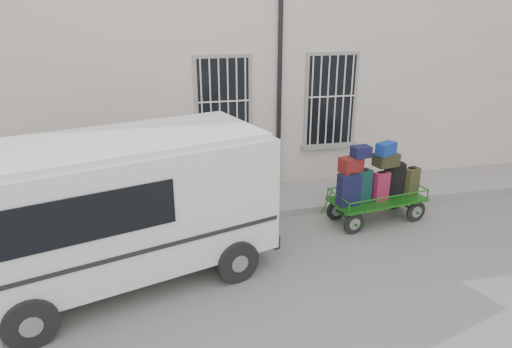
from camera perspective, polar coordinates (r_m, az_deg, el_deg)
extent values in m
plane|color=slate|center=(9.05, 1.95, -9.36)|extent=(80.00, 80.00, 0.00)
cube|color=beige|center=(13.32, -4.23, 13.93)|extent=(24.00, 5.00, 6.00)
cylinder|color=black|center=(11.05, 2.97, 11.59)|extent=(0.11, 0.11, 5.60)
cube|color=black|center=(10.92, -4.07, 8.52)|extent=(1.20, 0.08, 2.20)
cube|color=gray|center=(11.19, -3.91, 2.68)|extent=(1.45, 0.22, 0.12)
cube|color=black|center=(11.64, 9.32, 9.05)|extent=(1.20, 0.08, 2.20)
cube|color=gray|center=(11.90, 9.04, 3.55)|extent=(1.45, 0.22, 0.12)
cube|color=gray|center=(10.92, -1.05, -3.44)|extent=(24.00, 1.70, 0.15)
cylinder|color=black|center=(9.72, 12.15, -6.07)|extent=(0.47, 0.12, 0.47)
cylinder|color=gray|center=(9.72, 12.15, -6.07)|extent=(0.27, 0.12, 0.26)
cylinder|color=black|center=(10.25, 10.00, -4.46)|extent=(0.47, 0.12, 0.47)
cylinder|color=gray|center=(10.25, 10.00, -4.46)|extent=(0.27, 0.12, 0.26)
cylinder|color=black|center=(10.62, 19.35, -4.45)|extent=(0.47, 0.12, 0.47)
cylinder|color=gray|center=(10.62, 19.35, -4.45)|extent=(0.27, 0.12, 0.26)
cylinder|color=black|center=(11.11, 17.02, -3.07)|extent=(0.47, 0.12, 0.47)
cylinder|color=gray|center=(11.11, 17.02, -3.07)|extent=(0.27, 0.12, 0.26)
cube|color=#1A6517|center=(10.29, 14.89, -3.06)|extent=(2.16, 1.22, 0.05)
cylinder|color=#1A6517|center=(9.58, 8.84, -3.46)|extent=(0.27, 0.08, 0.52)
cube|color=black|center=(9.69, 11.51, -1.89)|extent=(0.47, 0.30, 0.69)
cube|color=black|center=(9.57, 11.66, 0.09)|extent=(0.19, 0.15, 0.03)
cube|color=black|center=(9.91, 13.10, -1.46)|extent=(0.42, 0.32, 0.70)
cube|color=black|center=(9.78, 13.26, 0.53)|extent=(0.17, 0.14, 0.03)
cube|color=maroon|center=(10.10, 15.33, -1.50)|extent=(0.38, 0.26, 0.62)
cube|color=black|center=(9.98, 15.51, 0.23)|extent=(0.15, 0.11, 0.03)
cube|color=black|center=(10.47, 16.87, -0.57)|extent=(0.44, 0.27, 0.72)
cube|color=black|center=(10.35, 17.08, 1.37)|extent=(0.18, 0.13, 0.03)
cube|color=#30361B|center=(10.64, 18.79, -0.83)|extent=(0.42, 0.34, 0.59)
cube|color=black|center=(10.53, 18.98, 0.74)|extent=(0.16, 0.13, 0.03)
cube|color=#5C1A12|center=(9.63, 11.79, 1.14)|extent=(0.52, 0.40, 0.32)
cube|color=black|center=(10.09, 15.96, 1.73)|extent=(0.56, 0.43, 0.27)
cube|color=black|center=(9.63, 13.00, 2.75)|extent=(0.40, 0.31, 0.23)
cube|color=navy|center=(9.93, 15.94, 3.06)|extent=(0.49, 0.40, 0.26)
cube|color=silver|center=(7.85, -16.59, -3.49)|extent=(5.28, 3.43, 2.00)
cube|color=silver|center=(7.51, -17.38, 3.81)|extent=(5.02, 3.21, 0.11)
cube|color=black|center=(6.66, -20.15, -5.19)|extent=(2.35, 0.75, 0.69)
cube|color=black|center=(8.55, -0.77, 1.75)|extent=(0.49, 1.50, 0.61)
cube|color=black|center=(9.04, -0.80, -5.95)|extent=(0.70, 2.00, 0.24)
cube|color=white|center=(8.95, -0.55, -4.42)|extent=(0.17, 0.46, 0.13)
cylinder|color=black|center=(7.32, -26.37, -16.23)|extent=(0.79, 0.45, 0.75)
cylinder|color=black|center=(9.08, -27.52, -9.06)|extent=(0.79, 0.45, 0.75)
cylinder|color=black|center=(7.95, -2.45, -10.75)|extent=(0.79, 0.45, 0.75)
cylinder|color=black|center=(9.60, -8.16, -5.19)|extent=(0.79, 0.45, 0.75)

